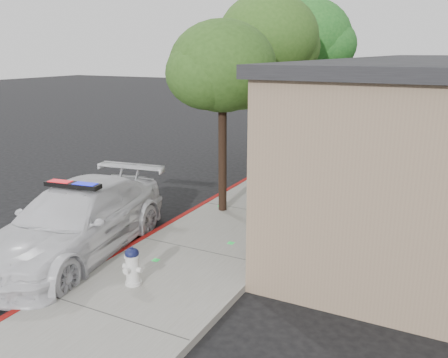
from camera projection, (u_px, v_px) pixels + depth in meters
ground at (142, 243)px, 11.18m from camera, size 120.00×120.00×0.00m
sidewalk at (253, 213)px, 13.03m from camera, size 3.20×60.00×0.15m
red_curb at (205, 205)px, 13.71m from camera, size 0.14×60.00×0.16m
police_car at (76, 221)px, 10.38m from camera, size 2.99×5.69×1.69m
fire_hydrant at (132, 266)px, 8.80m from camera, size 0.43×0.37×0.76m
street_tree_near at (223, 71)px, 12.05m from camera, size 2.79×2.93×5.11m
street_tree_mid at (268, 41)px, 14.83m from camera, size 3.20×3.34×6.10m
street_tree_far at (308, 40)px, 17.91m from camera, size 3.59×3.32×6.28m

